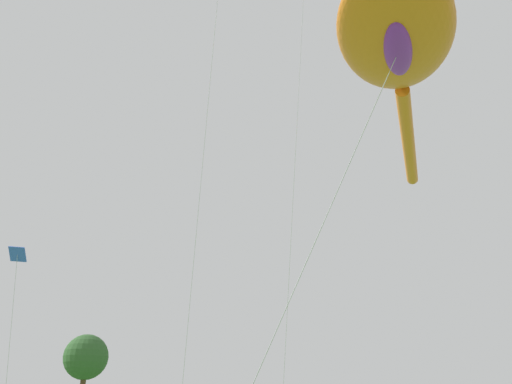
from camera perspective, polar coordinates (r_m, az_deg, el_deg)
big_show_kite at (r=18.23m, az=14.58°, el=14.91°), size 13.82×7.82×13.25m
small_kite_diamond_red at (r=28.64m, az=-23.81°, el=-6.74°), size 1.69×1.54×9.13m
tree_oak_left at (r=62.78m, az=-17.43°, el=-16.26°), size 4.68×4.68×9.66m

